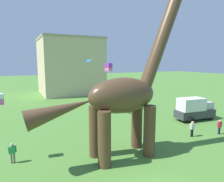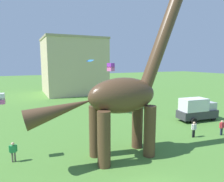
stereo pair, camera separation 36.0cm
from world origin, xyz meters
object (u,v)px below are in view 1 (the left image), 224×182
kite_apex (88,61)px  kite_mid_left (170,4)px  person_strolling_adult (12,151)px  kite_high_right (109,67)px  parked_box_truck (194,109)px  person_watching_child (192,127)px  dinosaur_sculpture (122,95)px  person_vendor_side (219,125)px

kite_apex → kite_mid_left: size_ratio=1.55×
person_strolling_adult → kite_high_right: 20.54m
parked_box_truck → person_strolling_adult: 23.19m
person_strolling_adult → kite_apex: (10.52, 10.95, 7.33)m
kite_apex → person_watching_child: bearing=-61.4°
kite_high_right → dinosaur_sculpture: bearing=-111.6°
person_vendor_side → person_watching_child: bearing=-115.8°
dinosaur_sculpture → person_vendor_side: bearing=19.6°
person_watching_child → kite_high_right: kite_high_right is taller
person_watching_child → person_vendor_side: bearing=-150.1°
person_watching_child → dinosaur_sculpture: bearing=47.2°
dinosaur_sculpture → kite_high_right: (6.18, 15.65, 1.91)m
person_vendor_side → person_strolling_adult: person_vendor_side is taller
person_watching_child → kite_mid_left: size_ratio=2.21×
parked_box_truck → kite_high_right: (-8.33, 10.68, 5.65)m
person_strolling_adult → kite_high_right: bearing=-41.4°
person_watching_child → parked_box_truck: bearing=-96.1°
parked_box_truck → kite_mid_left: (-0.25, 5.62, 15.38)m
kite_apex → kite_mid_left: (12.31, -3.17, 8.68)m
kite_mid_left → person_vendor_side: bearing=-98.9°
person_vendor_side → kite_apex: size_ratio=1.39×
parked_box_truck → person_strolling_adult: size_ratio=3.42×
person_vendor_side → kite_mid_left: kite_mid_left is taller
person_vendor_side → kite_mid_left: size_ratio=2.15×
dinosaur_sculpture → person_watching_child: size_ratio=8.48×
dinosaur_sculpture → parked_box_truck: dinosaur_sculpture is taller
dinosaur_sculpture → kite_high_right: bearing=89.6°
dinosaur_sculpture → kite_apex: (1.95, 13.76, 2.96)m
dinosaur_sculpture → person_strolling_adult: 10.03m
person_vendor_side → kite_mid_left: 19.45m
parked_box_truck → kite_apex: (-12.56, 8.79, 6.71)m
parked_box_truck → person_strolling_adult: (-23.08, -2.15, -0.62)m
person_strolling_adult → kite_high_right: (14.76, 12.83, 6.27)m
kite_high_right → kite_mid_left: size_ratio=1.66×
dinosaur_sculpture → person_vendor_side: (12.54, -0.34, -4.36)m
kite_apex → kite_mid_left: 15.39m
person_watching_child → kite_mid_left: bearing=-72.8°
parked_box_truck → kite_high_right: 14.68m
kite_apex → kite_high_right: kite_apex is taller
kite_high_right → kite_mid_left: bearing=-32.1°
dinosaur_sculpture → kite_mid_left: (14.26, 10.59, 11.64)m
person_watching_child → kite_mid_left: kite_mid_left is taller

